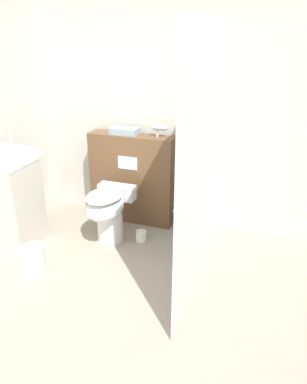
{
  "coord_description": "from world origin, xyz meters",
  "views": [
    {
      "loc": [
        1.09,
        -1.88,
        2.06
      ],
      "look_at": [
        0.02,
        1.13,
        0.66
      ],
      "focal_mm": 35.0,
      "sensor_mm": 36.0,
      "label": 1
    }
  ],
  "objects_px": {
    "sink_vanity": "(11,199)",
    "toilet": "(108,211)",
    "hair_drier": "(160,128)",
    "waste_bin": "(32,259)"
  },
  "relations": [
    {
      "from": "sink_vanity",
      "to": "toilet",
      "type": "bearing_deg",
      "value": 21.33
    },
    {
      "from": "sink_vanity",
      "to": "hair_drier",
      "type": "bearing_deg",
      "value": 35.85
    },
    {
      "from": "toilet",
      "to": "sink_vanity",
      "type": "bearing_deg",
      "value": -158.67
    },
    {
      "from": "waste_bin",
      "to": "hair_drier",
      "type": "bearing_deg",
      "value": 58.24
    },
    {
      "from": "toilet",
      "to": "hair_drier",
      "type": "xyz_separation_m",
      "value": [
        0.37,
        0.56,
        0.75
      ]
    },
    {
      "from": "hair_drier",
      "to": "waste_bin",
      "type": "relative_size",
      "value": 0.66
    },
    {
      "from": "hair_drier",
      "to": "waste_bin",
      "type": "bearing_deg",
      "value": -121.76
    },
    {
      "from": "sink_vanity",
      "to": "waste_bin",
      "type": "relative_size",
      "value": 4.5
    },
    {
      "from": "sink_vanity",
      "to": "hair_drier",
      "type": "xyz_separation_m",
      "value": [
        1.26,
        0.91,
        0.61
      ]
    },
    {
      "from": "sink_vanity",
      "to": "hair_drier",
      "type": "height_order",
      "value": "hair_drier"
    }
  ]
}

